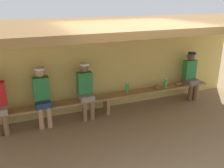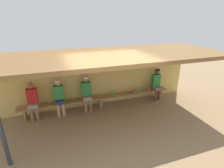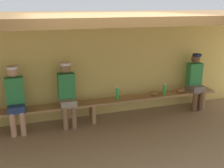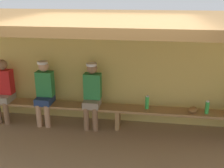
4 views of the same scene
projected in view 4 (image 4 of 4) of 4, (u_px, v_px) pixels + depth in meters
back_wall at (121, 70)px, 5.66m from camera, size 8.00×0.20×2.20m
dugout_roof at (112, 20)px, 4.07m from camera, size 8.00×2.80×0.12m
bench at (118, 110)px, 5.48m from camera, size 6.00×0.36×0.46m
player_in_white at (4, 88)px, 5.71m from camera, size 0.34×0.42×1.34m
player_in_blue at (44, 90)px, 5.58m from camera, size 0.34×0.42×1.34m
player_shirtless_tan at (92, 92)px, 5.44m from camera, size 0.34×0.42×1.34m
water_bottle_green at (207, 107)px, 5.14m from camera, size 0.07×0.07×0.26m
water_bottle_clear at (147, 102)px, 5.35m from camera, size 0.08×0.08×0.27m
baseball_glove_tan at (193, 110)px, 5.23m from camera, size 0.25×0.29×0.09m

